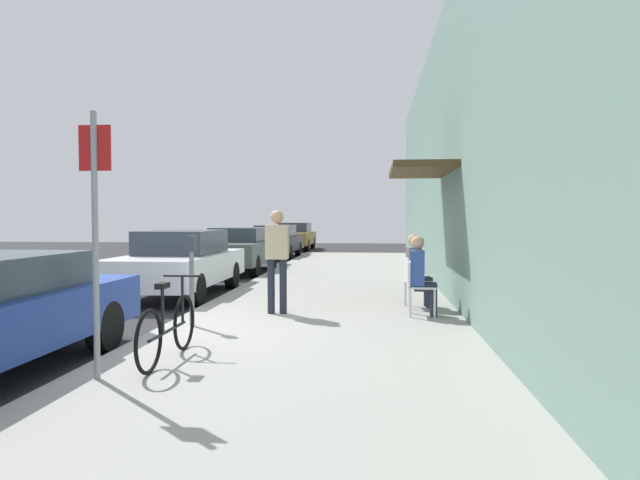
% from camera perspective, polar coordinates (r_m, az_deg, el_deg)
% --- Properties ---
extents(ground_plane, '(60.00, 60.00, 0.00)m').
position_cam_1_polar(ground_plane, '(8.17, -17.08, -9.81)').
color(ground_plane, '#2D2D30').
extents(sidewalk_slab, '(4.50, 32.00, 0.12)m').
position_cam_1_polar(sidewalk_slab, '(9.54, 0.43, -7.59)').
color(sidewalk_slab, '#9E9B93').
rests_on(sidewalk_slab, ground_plane).
extents(building_facade, '(1.40, 32.00, 6.09)m').
position_cam_1_polar(building_facade, '(9.60, 15.07, 10.26)').
color(building_facade, gray).
rests_on(building_facade, ground_plane).
extents(parked_car_1, '(1.80, 4.40, 1.42)m').
position_cam_1_polar(parked_car_1, '(12.52, -14.02, -2.21)').
color(parked_car_1, silver).
rests_on(parked_car_1, ground_plane).
extents(parked_car_2, '(1.80, 4.40, 1.39)m').
position_cam_1_polar(parked_car_2, '(17.56, -8.25, -0.90)').
color(parked_car_2, '#47514C').
rests_on(parked_car_2, ground_plane).
extents(parked_car_3, '(1.80, 4.40, 1.38)m').
position_cam_1_polar(parked_car_3, '(23.81, -4.58, -0.09)').
color(parked_car_3, black).
rests_on(parked_car_3, ground_plane).
extents(parked_car_4, '(1.80, 4.40, 1.45)m').
position_cam_1_polar(parked_car_4, '(29.64, -2.56, 0.43)').
color(parked_car_4, '#A58433').
rests_on(parked_car_4, ground_plane).
extents(parking_meter, '(0.12, 0.10, 1.32)m').
position_cam_1_polar(parking_meter, '(8.34, -12.95, -3.35)').
color(parking_meter, slate).
rests_on(parking_meter, sidewalk_slab).
extents(street_sign, '(0.32, 0.06, 2.60)m').
position_cam_1_polar(street_sign, '(5.83, -21.94, 1.57)').
color(street_sign, gray).
rests_on(street_sign, sidewalk_slab).
extents(bicycle_0, '(0.46, 1.71, 0.90)m').
position_cam_1_polar(bicycle_0, '(6.44, -15.23, -8.68)').
color(bicycle_0, black).
rests_on(bicycle_0, sidewalk_slab).
extents(cafe_chair_0, '(0.46, 0.46, 0.87)m').
position_cam_1_polar(cafe_chair_0, '(9.15, 9.88, -4.48)').
color(cafe_chair_0, silver).
rests_on(cafe_chair_0, sidewalk_slab).
extents(seated_patron_0, '(0.44, 0.37, 1.29)m').
position_cam_1_polar(seated_patron_0, '(9.13, 10.26, -3.29)').
color(seated_patron_0, '#232838').
rests_on(seated_patron_0, sidewalk_slab).
extents(cafe_chair_1, '(0.49, 0.49, 0.87)m').
position_cam_1_polar(cafe_chair_1, '(10.00, 9.51, -3.91)').
color(cafe_chair_1, silver).
rests_on(cafe_chair_1, sidewalk_slab).
extents(seated_patron_1, '(0.46, 0.40, 1.29)m').
position_cam_1_polar(seated_patron_1, '(9.99, 9.86, -2.81)').
color(seated_patron_1, '#232838').
rests_on(seated_patron_1, sidewalk_slab).
extents(pedestrian_standing, '(0.36, 0.22, 1.70)m').
position_cam_1_polar(pedestrian_standing, '(9.19, -4.40, -1.32)').
color(pedestrian_standing, '#232838').
rests_on(pedestrian_standing, sidewalk_slab).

